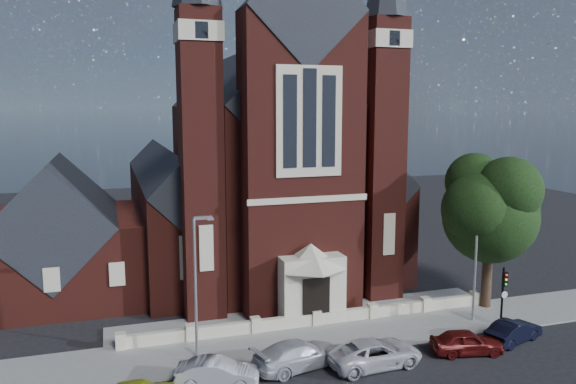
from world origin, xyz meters
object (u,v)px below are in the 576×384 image
at_px(church, 252,172).
at_px(car_navy, 513,331).
at_px(street_lamp_right, 477,253).
at_px(traffic_signal, 503,290).
at_px(car_white_suv, 375,353).
at_px(car_silver_b, 298,354).
at_px(car_dark_red, 467,342).
at_px(street_tree, 494,211).
at_px(car_silver_a, 217,373).
at_px(street_lamp_left, 197,280).
at_px(parish_hall, 58,243).

bearing_deg(church, car_navy, -65.16).
bearing_deg(street_lamp_right, traffic_signal, -59.99).
distance_m(church, car_white_suv, 23.90).
bearing_deg(car_silver_b, car_dark_red, -111.95).
height_order(street_tree, car_silver_b, street_tree).
bearing_deg(car_silver_b, car_silver_a, 83.83).
xyz_separation_m(street_lamp_left, car_silver_b, (4.95, -2.67, -3.85)).
bearing_deg(street_tree, street_lamp_right, -145.74).
distance_m(car_silver_b, car_dark_red, 9.76).
xyz_separation_m(street_lamp_right, car_silver_b, (-13.05, -2.67, -3.85)).
xyz_separation_m(street_lamp_right, car_white_suv, (-9.05, -3.74, -3.86)).
height_order(church, car_white_suv, church).
bearing_deg(car_dark_red, church, 28.43).
distance_m(street_tree, car_dark_red, 10.30).
bearing_deg(car_silver_a, car_dark_red, -74.20).
xyz_separation_m(street_tree, street_lamp_left, (-20.51, -1.71, -2.36)).
height_order(car_silver_b, car_white_suv, car_silver_b).
bearing_deg(car_silver_b, car_navy, -107.60).
height_order(street_lamp_right, car_navy, street_lamp_right).
bearing_deg(street_tree, car_silver_b, -164.30).
height_order(church, car_silver_a, church).
height_order(street_lamp_left, car_silver_a, street_lamp_left).
distance_m(street_tree, car_white_suv, 14.21).
distance_m(car_silver_b, car_white_suv, 4.14).
bearing_deg(car_white_suv, car_silver_a, 83.78).
height_order(street_tree, street_lamp_left, street_tree).
relative_size(street_tree, car_silver_b, 2.07).
distance_m(car_silver_b, car_navy, 13.34).
relative_size(street_tree, car_white_suv, 2.02).
bearing_deg(street_lamp_right, car_dark_red, -130.54).
distance_m(parish_hall, car_silver_a, 19.58).
bearing_deg(car_silver_b, car_white_suv, -119.35).
bearing_deg(street_lamp_right, car_navy, -85.58).
bearing_deg(street_lamp_right, parish_hall, 151.78).
relative_size(street_tree, traffic_signal, 2.67).
relative_size(street_lamp_left, street_lamp_right, 1.00).
distance_m(car_white_suv, car_navy, 9.32).
distance_m(street_lamp_right, car_navy, 5.22).
distance_m(traffic_signal, car_white_suv, 10.36).
bearing_deg(street_lamp_right, street_lamp_left, 180.00).
bearing_deg(street_lamp_right, car_silver_b, -168.46).
distance_m(car_silver_a, car_navy, 17.83).
relative_size(car_white_suv, car_navy, 1.30).
distance_m(parish_hall, traffic_signal, 31.20).
xyz_separation_m(parish_hall, car_silver_b, (13.04, -16.67, -3.26)).
height_order(parish_hall, car_dark_red, parish_hall).
xyz_separation_m(street_tree, car_silver_b, (-15.56, -4.37, -6.21)).
height_order(street_lamp_right, car_silver_a, street_lamp_right).
height_order(church, car_silver_b, church).
relative_size(parish_hall, car_dark_red, 2.98).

